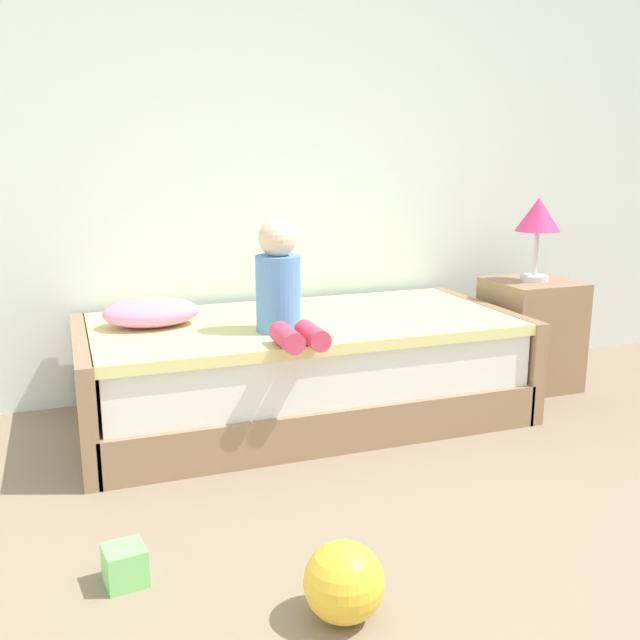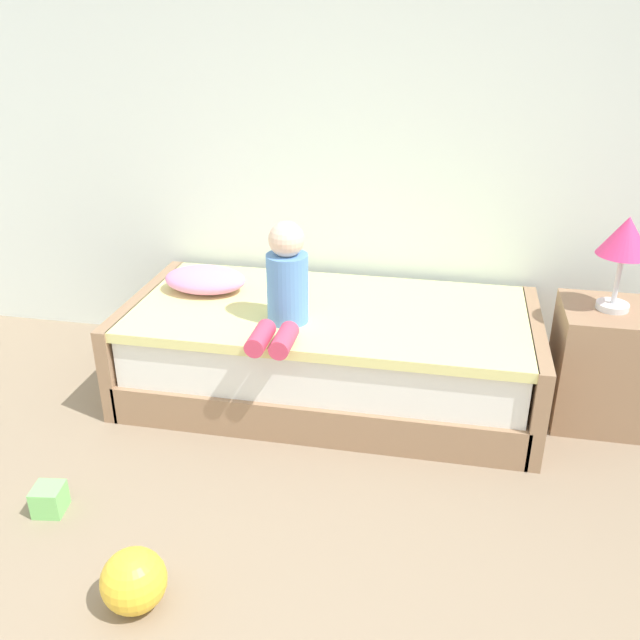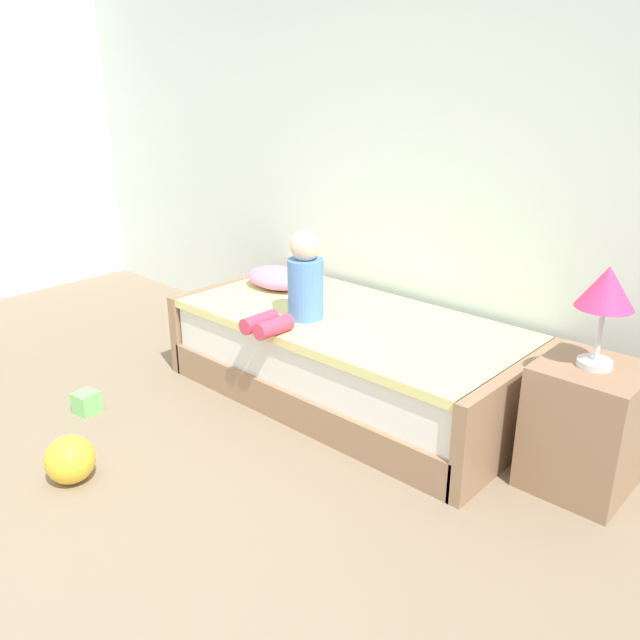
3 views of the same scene
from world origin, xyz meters
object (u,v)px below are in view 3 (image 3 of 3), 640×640
Objects in this scene: pillow at (277,278)px; toy_ball at (70,459)px; toy_block at (87,402)px; child_figure at (299,285)px; nightstand at (584,427)px; table_lamp at (606,292)px; bed at (349,358)px.

toy_ball is (0.30, -1.63, -0.45)m from pillow.
toy_block is (-0.26, -1.25, -0.51)m from pillow.
nightstand is at bearing 9.87° from child_figure.
nightstand is at bearing 0.00° from table_lamp.
bed is 17.60× the size of toy_block.
toy_ball is at bearing -138.07° from nightstand.
pillow is at bearing 100.45° from toy_ball.
pillow is 1.37m from toy_block.
child_figure is (-0.17, -0.23, 0.46)m from bed.
bed is 9.22× the size of toy_ball.
table_lamp is at bearing 41.93° from toy_ball.
nightstand is 2.61m from toy_block.
bed is at bearing -178.45° from table_lamp.
pillow is at bearing 178.22° from nightstand.
table_lamp is 0.88× the size of child_figure.
bed is 0.54m from child_figure.
child_figure reaches higher than bed.
nightstand is 1.36× the size of pillow.
nightstand is 0.64m from table_lamp.
bed is at bearing -178.45° from nightstand.
child_figure is 0.64m from pillow.
pillow reaches higher than toy_ball.
bed is at bearing 52.90° from child_figure.
table_lamp reaches higher than toy_ball.
child_figure is at bearing -127.10° from bed.
pillow is 3.67× the size of toy_block.
child_figure reaches higher than toy_block.
pillow is at bearing 178.22° from table_lamp.
bed is at bearing 50.16° from toy_block.
pillow is 1.92× the size of toy_ball.
bed reaches higher than toy_block.
table_lamp is 2.49m from toy_ball.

